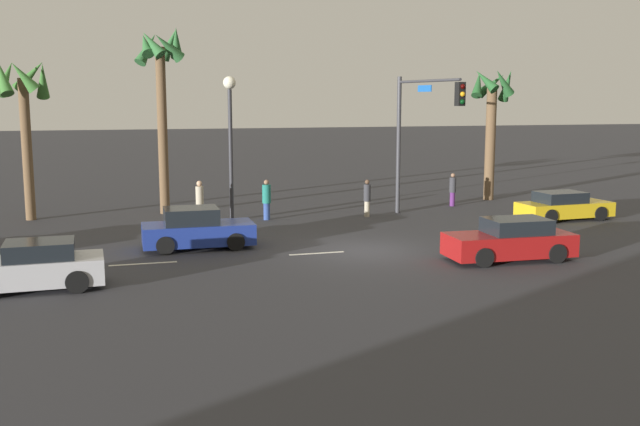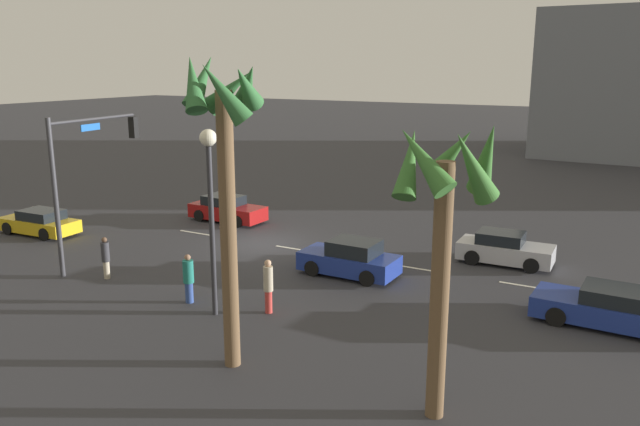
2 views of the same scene
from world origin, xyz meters
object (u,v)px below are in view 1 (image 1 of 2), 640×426
Objects in this scene: pedestrian_1 at (267,199)px; palm_tree_2 at (492,108)px; car_2 at (197,230)px; palm_tree_1 at (23,101)px; car_0 at (511,241)px; streetlamp at (230,120)px; palm_tree_0 at (161,77)px; pedestrian_0 at (453,189)px; traffic_signal at (418,122)px; pedestrian_3 at (200,201)px; car_3 at (34,267)px; car_1 at (563,207)px; pedestrian_2 at (367,197)px.

palm_tree_2 is (12.83, 3.22, 3.91)m from pedestrian_1.
palm_tree_1 is at bearing 127.49° from car_2.
streetlamp reaches higher than car_0.
pedestrian_1 is 7.53m from palm_tree_0.
streetlamp reaches higher than pedestrian_0.
palm_tree_1 is at bearing 165.01° from traffic_signal.
pedestrian_3 is at bearing 133.11° from car_0.
car_2 is 1.01× the size of car_3.
palm_tree_0 is (-14.07, 1.54, 5.48)m from pedestrian_0.
traffic_signal reaches higher than pedestrian_0.
car_2 is 6.61m from pedestrian_1.
car_1 is at bearing -16.04° from palm_tree_1.
palm_tree_0 reaches higher than pedestrian_0.
pedestrian_0 is 0.19× the size of palm_tree_0.
car_1 is 13.24m from pedestrian_1.
palm_tree_0 reaches higher than pedestrian_1.
streetlamp is at bearing 164.05° from car_1.
pedestrian_2 is at bearing 31.19° from car_2.
traffic_signal is (10.29, 3.93, 3.65)m from car_2.
palm_tree_0 reaches higher than pedestrian_2.
car_1 is 2.38× the size of pedestrian_1.
car_2 is at bearing 153.68° from car_0.
pedestrian_0 is 0.92× the size of pedestrian_1.
pedestrian_0 is at bearing 9.43° from pedestrian_3.
pedestrian_3 is at bearing -72.12° from palm_tree_0.
pedestrian_1 is (-6.57, 1.53, -3.38)m from traffic_signal.
car_3 is 0.62× the size of traffic_signal.
car_2 is 0.57× the size of palm_tree_2.
traffic_signal reaches higher than pedestrian_2.
palm_tree_2 is at bearing 37.17° from traffic_signal.
pedestrian_3 is (-15.75, 3.07, 0.43)m from car_1.
palm_tree_2 is at bearing 31.45° from car_3.
car_3 is 2.31× the size of pedestrian_2.
palm_tree_0 reaches higher than car_3.
palm_tree_2 reaches higher than pedestrian_0.
streetlamp is (-7.62, 10.76, 3.76)m from car_0.
pedestrian_3 is (-7.61, -0.13, 0.11)m from pedestrian_2.
car_1 is at bearing -21.48° from pedestrian_2.
pedestrian_0 is 0.24× the size of palm_tree_2.
pedestrian_1 is (-12.73, 3.63, 0.35)m from car_1.
car_2 reaches higher than car_1.
pedestrian_1 is 0.94× the size of pedestrian_3.
car_1 is 0.68× the size of streetlamp.
palm_tree_2 is at bearing 0.36° from palm_tree_0.
pedestrian_2 is at bearing 98.82° from car_0.
car_0 is at bearing -116.34° from palm_tree_2.
car_2 is 0.63× the size of streetlamp.
pedestrian_3 is 0.22× the size of palm_tree_0.
traffic_signal is at bearing -136.72° from pedestrian_0.
palm_tree_0 reaches higher than traffic_signal.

